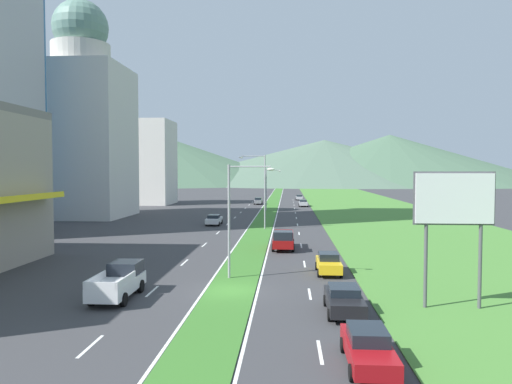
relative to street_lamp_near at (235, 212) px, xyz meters
name	(u,v)px	position (x,y,z in m)	size (l,w,h in m)	color
ground_plane	(231,291)	(0.13, -3.56, -4.87)	(600.00, 600.00, 0.00)	#38383A
grass_median	(268,212)	(0.13, 56.44, -4.84)	(3.20, 240.00, 0.06)	#387028
grass_verge_right	(379,212)	(20.73, 56.44, -4.84)	(24.00, 240.00, 0.06)	#477F33
lane_dash_left_1	(91,346)	(-4.97, -13.75, -4.86)	(0.16, 2.80, 0.01)	silver
lane_dash_left_2	(152,291)	(-4.97, -3.95, -4.86)	(0.16, 2.80, 0.01)	silver
lane_dash_left_3	(185,262)	(-4.97, 5.86, -4.86)	(0.16, 2.80, 0.01)	silver
lane_dash_left_4	(204,245)	(-4.97, 15.66, -4.86)	(0.16, 2.80, 0.01)	silver
lane_dash_left_5	(218,233)	(-4.97, 25.47, -4.86)	(0.16, 2.80, 0.01)	silver
lane_dash_left_6	(228,224)	(-4.97, 35.27, -4.86)	(0.16, 2.80, 0.01)	silver
lane_dash_left_7	(235,218)	(-4.97, 45.08, -4.86)	(0.16, 2.80, 0.01)	silver
lane_dash_left_8	(241,212)	(-4.97, 54.88, -4.86)	(0.16, 2.80, 0.01)	silver
lane_dash_left_9	(245,208)	(-4.97, 64.69, -4.86)	(0.16, 2.80, 0.01)	silver
lane_dash_left_10	(249,205)	(-4.97, 74.49, -4.86)	(0.16, 2.80, 0.01)	silver
lane_dash_left_11	(252,202)	(-4.97, 84.30, -4.86)	(0.16, 2.80, 0.01)	silver
lane_dash_left_12	(255,200)	(-4.97, 94.11, -4.86)	(0.16, 2.80, 0.01)	silver
lane_dash_right_1	(320,352)	(5.23, -13.75, -4.86)	(0.16, 2.80, 0.01)	silver
lane_dash_right_2	(310,294)	(5.23, -3.95, -4.86)	(0.16, 2.80, 0.01)	silver
lane_dash_right_3	(304,264)	(5.23, 5.86, -4.86)	(0.16, 2.80, 0.01)	silver
lane_dash_right_4	(301,246)	(5.23, 15.66, -4.86)	(0.16, 2.80, 0.01)	silver
lane_dash_right_5	(299,233)	(5.23, 25.47, -4.86)	(0.16, 2.80, 0.01)	silver
lane_dash_right_6	(297,225)	(5.23, 35.27, -4.86)	(0.16, 2.80, 0.01)	silver
lane_dash_right_7	(296,218)	(5.23, 45.08, -4.86)	(0.16, 2.80, 0.01)	silver
lane_dash_right_8	(295,213)	(5.23, 54.88, -4.86)	(0.16, 2.80, 0.01)	silver
lane_dash_right_9	(295,209)	(5.23, 64.69, -4.86)	(0.16, 2.80, 0.01)	silver
lane_dash_right_10	(294,205)	(5.23, 74.49, -4.86)	(0.16, 2.80, 0.01)	silver
lane_dash_right_11	(294,202)	(5.23, 84.30, -4.86)	(0.16, 2.80, 0.01)	silver
lane_dash_right_12	(293,200)	(5.23, 94.11, -4.86)	(0.16, 2.80, 0.01)	silver
edge_line_median_left	(259,212)	(-1.62, 56.44, -4.86)	(0.16, 240.00, 0.01)	silver
edge_line_median_right	(277,212)	(1.88, 56.44, -4.86)	(0.16, 240.00, 0.01)	silver
domed_building	(82,125)	(-30.82, 44.93, 10.71)	(14.75, 14.75, 36.25)	silver
midrise_colored	(146,162)	(-29.25, 76.18, 4.84)	(12.10, 12.10, 19.43)	silver
hill_far_left	(154,158)	(-77.59, 254.43, 10.30)	(180.11, 180.11, 30.33)	#47664C
hill_far_center	(324,161)	(26.94, 274.67, 8.72)	(212.33, 212.33, 27.18)	#516B56
hill_far_right	(390,159)	(65.80, 264.89, 9.92)	(185.67, 185.67, 29.58)	#47664C
street_lamp_near	(235,212)	(0.00, 0.00, 0.00)	(3.40, 0.50, 8.28)	#99999E
street_lamp_mid	(262,186)	(0.37, 29.50, 0.86)	(3.52, 0.37, 9.92)	#99999E
street_lamp_far	(268,187)	(-0.03, 59.00, -0.15)	(2.98, 0.28, 8.08)	#99999E
billboard_roadside	(454,206)	(13.15, -6.75, 0.98)	(4.50, 0.28, 7.80)	#4C4C51
car_0	(299,197)	(6.85, 93.38, -4.16)	(1.87, 4.05, 1.37)	#B2B2B7
car_1	(258,201)	(-3.03, 76.68, -4.09)	(1.87, 4.10, 1.56)	slate
car_2	(214,220)	(-6.80, 34.17, -4.11)	(2.01, 4.77, 1.48)	silver
car_3	(329,263)	(6.93, 2.28, -4.08)	(1.85, 4.22, 1.57)	yellow
car_4	(303,203)	(7.16, 70.80, -4.12)	(1.94, 4.71, 1.44)	#B2B2B7
car_5	(344,299)	(6.91, -7.98, -4.10)	(2.02, 4.53, 1.49)	black
car_6	(368,347)	(7.05, -15.10, -4.11)	(1.88, 4.64, 1.51)	maroon
pickup_truck_0	(283,240)	(3.37, 13.11, -3.89)	(2.18, 5.40, 2.00)	maroon
pickup_truck_1	(119,281)	(-6.61, -5.50, -3.89)	(2.18, 5.40, 2.00)	silver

